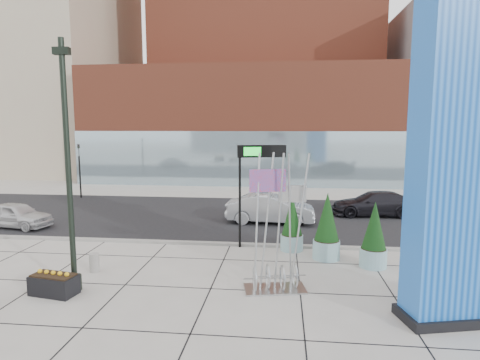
# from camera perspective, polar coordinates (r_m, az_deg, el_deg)

# --- Properties ---
(ground) EXTENTS (160.00, 160.00, 0.00)m
(ground) POSITION_cam_1_polar(r_m,az_deg,el_deg) (15.16, -7.32, -13.47)
(ground) COLOR #9E9991
(ground) RESTS_ON ground
(street_asphalt) EXTENTS (80.00, 12.00, 0.02)m
(street_asphalt) POSITION_cam_1_polar(r_m,az_deg,el_deg) (24.59, -1.87, -5.12)
(street_asphalt) COLOR black
(street_asphalt) RESTS_ON ground
(curb_edge) EXTENTS (80.00, 0.30, 0.12)m
(curb_edge) POSITION_cam_1_polar(r_m,az_deg,el_deg) (18.85, -4.46, -8.98)
(curb_edge) COLOR gray
(curb_edge) RESTS_ON ground
(tower_podium) EXTENTS (34.00, 10.00, 11.00)m
(tower_podium) POSITION_cam_1_polar(r_m,az_deg,el_deg) (40.81, 2.89, 7.74)
(tower_podium) COLOR brown
(tower_podium) RESTS_ON ground
(tower_glass_front) EXTENTS (34.00, 0.60, 5.00)m
(tower_glass_front) POSITION_cam_1_polar(r_m,az_deg,el_deg) (36.14, 2.41, 2.99)
(tower_glass_front) COLOR #8CA5B2
(tower_glass_front) RESTS_ON ground
(building_beige_left) EXTENTS (18.00, 20.00, 34.00)m
(building_beige_left) POSITION_cam_1_polar(r_m,az_deg,el_deg) (57.23, -26.31, 18.56)
(building_beige_left) COLOR tan
(building_beige_left) RESTS_ON ground
(blue_pylon) EXTENTS (3.20, 1.98, 9.91)m
(blue_pylon) POSITION_cam_1_polar(r_m,az_deg,el_deg) (12.34, 29.34, 3.61)
(blue_pylon) COLOR #0B47AD
(blue_pylon) RESTS_ON ground
(lamp_post) EXTENTS (0.53, 0.45, 8.17)m
(lamp_post) POSITION_cam_1_polar(r_m,az_deg,el_deg) (14.12, -23.08, -1.53)
(lamp_post) COLOR black
(lamp_post) RESTS_ON ground
(public_art_sculpture) EXTENTS (2.19, 1.39, 4.63)m
(public_art_sculpture) POSITION_cam_1_polar(r_m,az_deg,el_deg) (13.58, 5.11, -10.54)
(public_art_sculpture) COLOR #B5B8BA
(public_art_sculpture) RESTS_ON ground
(concrete_bollard) EXTENTS (0.36, 0.36, 0.70)m
(concrete_bollard) POSITION_cam_1_polar(r_m,az_deg,el_deg) (16.35, -20.00, -10.99)
(concrete_bollard) COLOR gray
(concrete_bollard) RESTS_ON ground
(overhead_street_sign) EXTENTS (2.16, 0.67, 4.62)m
(overhead_street_sign) POSITION_cam_1_polar(r_m,az_deg,el_deg) (17.63, 2.52, 2.83)
(overhead_street_sign) COLOR black
(overhead_street_sign) RESTS_ON ground
(round_planter_east) EXTENTS (1.04, 1.04, 2.59)m
(round_planter_east) POSITION_cam_1_polar(r_m,az_deg,el_deg) (16.48, 18.53, -7.59)
(round_planter_east) COLOR #91BEC4
(round_planter_east) RESTS_ON ground
(round_planter_mid) EXTENTS (1.11, 1.11, 2.78)m
(round_planter_mid) POSITION_cam_1_polar(r_m,az_deg,el_deg) (16.94, 12.25, -6.64)
(round_planter_mid) COLOR #91BEC4
(round_planter_mid) RESTS_ON ground
(round_planter_west) EXTENTS (0.99, 0.99, 2.48)m
(round_planter_west) POSITION_cam_1_polar(r_m,az_deg,el_deg) (17.86, 7.41, -6.25)
(round_planter_west) COLOR #91BEC4
(round_planter_west) RESTS_ON ground
(box_planter_north) EXTENTS (1.58, 0.98, 0.81)m
(box_planter_north) POSITION_cam_1_polar(r_m,az_deg,el_deg) (14.77, -24.96, -13.20)
(box_planter_north) COLOR black
(box_planter_north) RESTS_ON ground
(car_white_west) EXTENTS (4.19, 2.30, 1.35)m
(car_white_west) POSITION_cam_1_polar(r_m,az_deg,el_deg) (24.85, -29.21, -4.40)
(car_white_west) COLOR silver
(car_white_west) RESTS_ON ground
(car_silver_mid) EXTENTS (5.02, 1.95, 1.63)m
(car_silver_mid) POSITION_cam_1_polar(r_m,az_deg,el_deg) (22.73, 4.35, -4.12)
(car_silver_mid) COLOR #A5A8AD
(car_silver_mid) RESTS_ON ground
(car_dark_east) EXTENTS (5.16, 2.27, 1.48)m
(car_dark_east) POSITION_cam_1_polar(r_m,az_deg,el_deg) (25.86, 18.52, -3.23)
(car_dark_east) COLOR black
(car_dark_east) RESTS_ON ground
(traffic_signal) EXTENTS (0.15, 0.18, 4.10)m
(traffic_signal) POSITION_cam_1_polar(r_m,az_deg,el_deg) (32.75, -21.85, 1.60)
(traffic_signal) COLOR black
(traffic_signal) RESTS_ON ground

